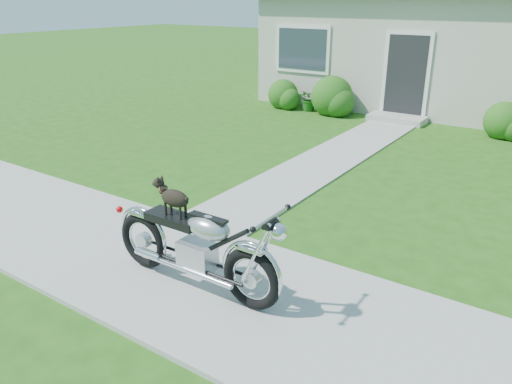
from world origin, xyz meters
TOP-DOWN VIEW (x-y plane):
  - ground at (0.00, 0.00)m, footprint 80.00×80.00m
  - sidewalk at (0.00, 0.00)m, footprint 24.00×2.20m
  - walkway at (-1.50, 5.00)m, footprint 1.20×8.00m
  - house at (-0.00, 11.99)m, footprint 12.60×7.03m
  - shrub_row at (-1.20, 8.50)m, footprint 8.11×1.11m
  - potted_plant_left at (-4.00, 8.55)m, footprint 0.53×0.61m
  - potted_plant_right at (0.93, 8.55)m, footprint 0.59×0.59m
  - motorcycle_with_dog at (-0.61, -0.19)m, footprint 2.22×0.60m

SIDE VIEW (x-z plane):
  - ground at x=0.00m, z-range 0.00..0.00m
  - walkway at x=-1.50m, z-range 0.00..0.03m
  - sidewalk at x=0.00m, z-range 0.00..0.04m
  - potted_plant_left at x=-4.00m, z-range 0.00..0.68m
  - potted_plant_right at x=0.93m, z-range 0.00..0.79m
  - shrub_row at x=-1.20m, z-range -0.13..0.98m
  - motorcycle_with_dog at x=-0.61m, z-range -0.03..1.13m
  - house at x=0.00m, z-range -0.09..4.41m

